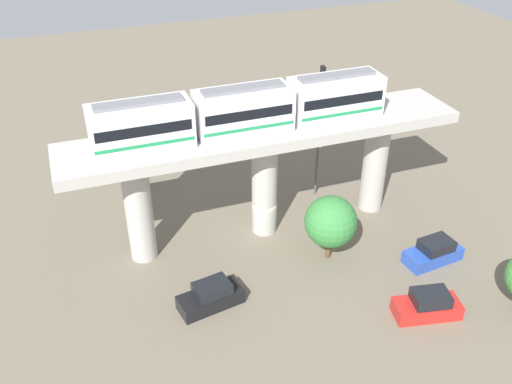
{
  "coord_description": "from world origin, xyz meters",
  "views": [
    {
      "loc": [
        33.17,
        -12.84,
        25.87
      ],
      "look_at": [
        2.5,
        -1.59,
        5.28
      ],
      "focal_mm": 39.34,
      "sensor_mm": 36.0,
      "label": 1
    }
  ],
  "objects_px": {
    "parked_car_blue": "(434,252)",
    "tree_mid_lot": "(331,222)",
    "parked_car_red": "(428,305)",
    "parked_car_black": "(211,296)",
    "train": "(243,110)",
    "tree_far_corner": "(136,145)",
    "signal_post": "(319,128)"
  },
  "relations": [
    {
      "from": "parked_car_blue",
      "to": "tree_mid_lot",
      "type": "height_order",
      "value": "tree_mid_lot"
    },
    {
      "from": "parked_car_red",
      "to": "parked_car_black",
      "type": "relative_size",
      "value": 1.01
    },
    {
      "from": "train",
      "to": "parked_car_blue",
      "type": "distance_m",
      "value": 16.99
    },
    {
      "from": "tree_mid_lot",
      "to": "parked_car_blue",
      "type": "bearing_deg",
      "value": 66.81
    },
    {
      "from": "parked_car_red",
      "to": "tree_mid_lot",
      "type": "bearing_deg",
      "value": -144.13
    },
    {
      "from": "tree_mid_lot",
      "to": "tree_far_corner",
      "type": "height_order",
      "value": "tree_far_corner"
    },
    {
      "from": "tree_mid_lot",
      "to": "tree_far_corner",
      "type": "distance_m",
      "value": 18.58
    },
    {
      "from": "tree_mid_lot",
      "to": "parked_car_red",
      "type": "bearing_deg",
      "value": 24.25
    },
    {
      "from": "train",
      "to": "parked_car_blue",
      "type": "bearing_deg",
      "value": 56.26
    },
    {
      "from": "parked_car_red",
      "to": "tree_far_corner",
      "type": "distance_m",
      "value": 26.77
    },
    {
      "from": "parked_car_red",
      "to": "parked_car_blue",
      "type": "height_order",
      "value": "same"
    },
    {
      "from": "parked_car_red",
      "to": "signal_post",
      "type": "relative_size",
      "value": 0.39
    },
    {
      "from": "parked_car_blue",
      "to": "parked_car_black",
      "type": "distance_m",
      "value": 16.36
    },
    {
      "from": "parked_car_red",
      "to": "tree_mid_lot",
      "type": "relative_size",
      "value": 0.89
    },
    {
      "from": "tree_far_corner",
      "to": "signal_post",
      "type": "distance_m",
      "value": 15.53
    },
    {
      "from": "parked_car_blue",
      "to": "parked_car_black",
      "type": "height_order",
      "value": "same"
    },
    {
      "from": "train",
      "to": "parked_car_red",
      "type": "distance_m",
      "value": 17.52
    },
    {
      "from": "parked_car_red",
      "to": "parked_car_blue",
      "type": "bearing_deg",
      "value": 152.76
    },
    {
      "from": "tree_mid_lot",
      "to": "signal_post",
      "type": "xyz_separation_m",
      "value": [
        -8.22,
        2.84,
        3.09
      ]
    },
    {
      "from": "parked_car_blue",
      "to": "train",
      "type": "bearing_deg",
      "value": -129.3
    },
    {
      "from": "parked_car_red",
      "to": "train",
      "type": "bearing_deg",
      "value": -134.98
    },
    {
      "from": "parked_car_blue",
      "to": "signal_post",
      "type": "relative_size",
      "value": 0.38
    },
    {
      "from": "train",
      "to": "parked_car_blue",
      "type": "xyz_separation_m",
      "value": [
        7.79,
        11.66,
        -9.58
      ]
    },
    {
      "from": "tree_mid_lot",
      "to": "signal_post",
      "type": "relative_size",
      "value": 0.44
    },
    {
      "from": "parked_car_red",
      "to": "parked_car_blue",
      "type": "relative_size",
      "value": 1.03
    },
    {
      "from": "parked_car_blue",
      "to": "tree_far_corner",
      "type": "bearing_deg",
      "value": -140.77
    },
    {
      "from": "parked_car_blue",
      "to": "tree_far_corner",
      "type": "distance_m",
      "value": 25.53
    },
    {
      "from": "parked_car_red",
      "to": "parked_car_blue",
      "type": "xyz_separation_m",
      "value": [
        -4.45,
        3.59,
        0.0
      ]
    },
    {
      "from": "train",
      "to": "tree_mid_lot",
      "type": "bearing_deg",
      "value": 44.46
    },
    {
      "from": "parked_car_black",
      "to": "tree_far_corner",
      "type": "xyz_separation_m",
      "value": [
        -16.87,
        -1.53,
        3.1
      ]
    },
    {
      "from": "tree_mid_lot",
      "to": "signal_post",
      "type": "distance_m",
      "value": 9.23
    },
    {
      "from": "parked_car_blue",
      "to": "tree_mid_lot",
      "type": "relative_size",
      "value": 0.87
    }
  ]
}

